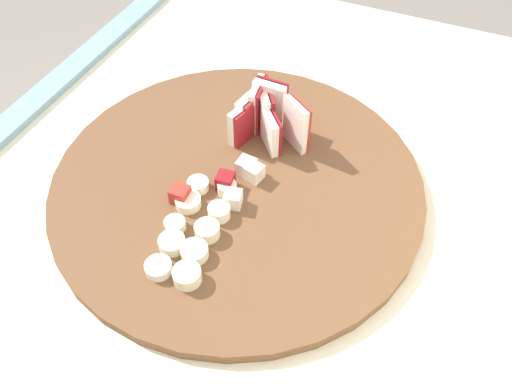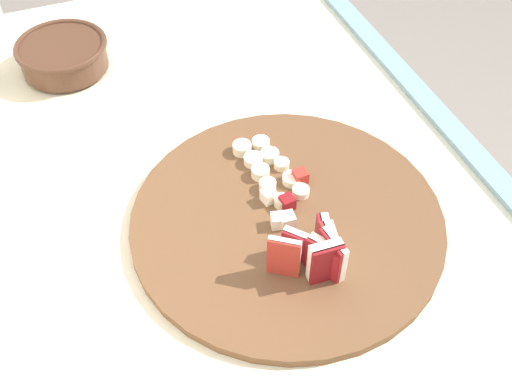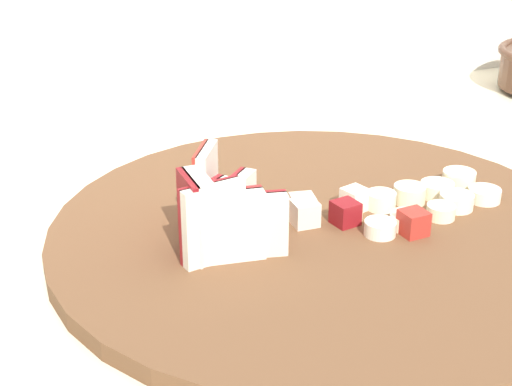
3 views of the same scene
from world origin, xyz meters
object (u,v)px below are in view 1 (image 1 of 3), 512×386
object	(u,v)px
cutting_board	(237,183)
banana_slice_rows	(192,231)
apple_dice_pile	(227,182)
apple_wedge_fan	(264,114)

from	to	relation	value
cutting_board	banana_slice_rows	distance (m)	0.10
apple_dice_pile	banana_slice_rows	bearing A→B (deg)	-4.05
cutting_board	apple_wedge_fan	distance (m)	0.10
cutting_board	banana_slice_rows	xyz separation A→B (m)	(0.10, -0.01, 0.01)
apple_wedge_fan	banana_slice_rows	distance (m)	0.19
cutting_board	apple_wedge_fan	size ratio (longest dim) A/B	4.52
apple_dice_pile	apple_wedge_fan	bearing A→B (deg)	179.88
apple_dice_pile	banana_slice_rows	xyz separation A→B (m)	(0.08, -0.01, -0.00)
banana_slice_rows	cutting_board	bearing A→B (deg)	174.22
cutting_board	apple_dice_pile	bearing A→B (deg)	-13.46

